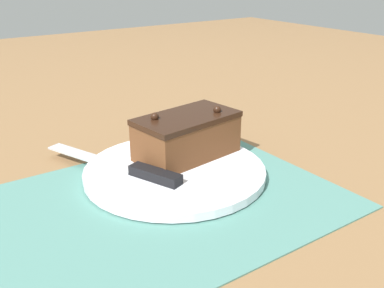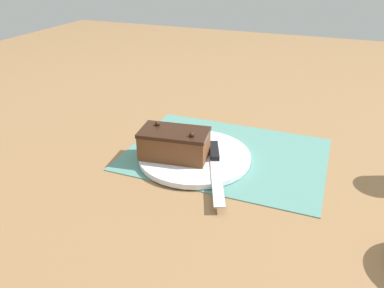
% 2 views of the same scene
% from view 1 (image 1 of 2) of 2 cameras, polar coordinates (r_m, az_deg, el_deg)
% --- Properties ---
extents(ground_plane, '(3.00, 3.00, 0.00)m').
position_cam_1_polar(ground_plane, '(0.58, -4.40, -7.68)').
color(ground_plane, olive).
extents(placemat_woven, '(0.46, 0.34, 0.00)m').
position_cam_1_polar(placemat_woven, '(0.58, -4.41, -7.51)').
color(placemat_woven, slate).
rests_on(placemat_woven, ground_plane).
extents(cake_plate, '(0.26, 0.26, 0.01)m').
position_cam_1_polar(cake_plate, '(0.64, -2.20, -3.48)').
color(cake_plate, white).
rests_on(cake_plate, placemat_woven).
extents(chocolate_cake, '(0.16, 0.10, 0.07)m').
position_cam_1_polar(chocolate_cake, '(0.67, -0.67, 1.08)').
color(chocolate_cake, brown).
rests_on(chocolate_cake, cake_plate).
extents(serving_knife, '(0.11, 0.24, 0.01)m').
position_cam_1_polar(serving_knife, '(0.63, -7.62, -3.13)').
color(serving_knife, black).
rests_on(serving_knife, cake_plate).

